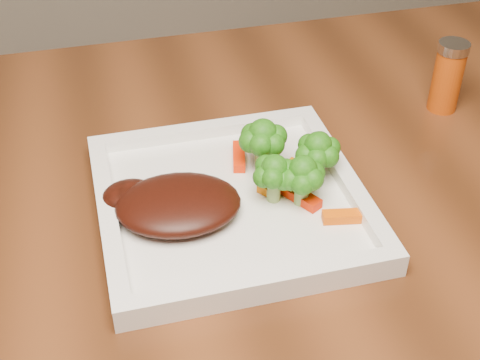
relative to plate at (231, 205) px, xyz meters
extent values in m
cube|color=white|center=(0.00, 0.00, 0.00)|extent=(0.27, 0.27, 0.01)
ellipsoid|color=#370E08|center=(-0.06, -0.01, 0.02)|extent=(0.14, 0.11, 0.03)
cube|color=#E45503|center=(0.11, -0.06, 0.01)|extent=(0.05, 0.02, 0.01)
cube|color=red|center=(0.11, 0.04, 0.01)|extent=(0.05, 0.02, 0.01)
cube|color=#FF2A04|center=(0.03, 0.07, 0.01)|extent=(0.02, 0.05, 0.01)
cube|color=red|center=(0.07, -0.01, 0.01)|extent=(0.04, 0.06, 0.01)
cube|color=orange|center=(0.06, 0.02, 0.01)|extent=(0.06, 0.05, 0.01)
cylinder|color=#B8410A|center=(0.31, 0.13, 0.04)|extent=(0.04, 0.04, 0.09)
camera|label=1|loc=(-0.12, -0.52, 0.45)|focal=50.00mm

